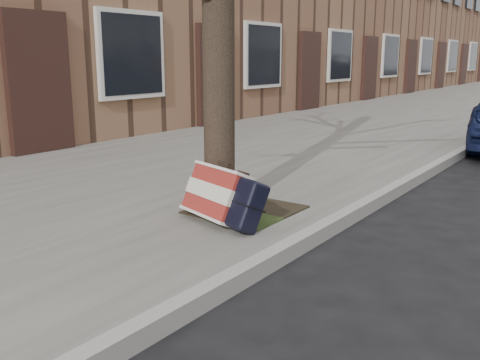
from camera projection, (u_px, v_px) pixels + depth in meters
The scene contains 6 objects.
ground at pixel (430, 349), 2.74m from camera, with size 120.00×120.00×0.00m, color black.
near_sidewalk at pixel (454, 103), 16.71m from camera, with size 5.00×70.00×0.12m, color gray.
house_near at pixel (306, 1), 20.08m from camera, with size 6.80×40.00×7.00m, color brown.
dirt_patch at pixel (246, 209), 4.80m from camera, with size 0.85×0.85×0.01m, color black.
suitcase_red at pixel (216, 194), 4.45m from camera, with size 0.60×0.17×0.44m, color maroon.
suitcase_navy at pixel (235, 200), 4.29m from camera, with size 0.57×0.18×0.41m, color black.
Camera 1 is at (0.65, -2.58, 1.47)m, focal length 40.00 mm.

